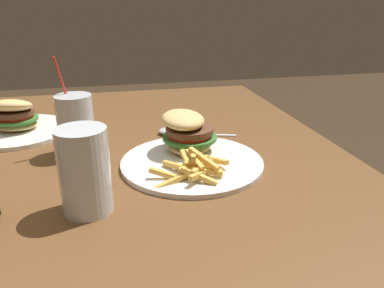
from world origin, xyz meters
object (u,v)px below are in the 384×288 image
beer_glass (85,173)px  meal_plate_near (190,147)px  juice_glass (76,127)px  spoon (174,131)px  meal_plate_far (16,123)px

beer_glass → meal_plate_near: bearing=-51.7°
juice_glass → beer_glass: bearing=-173.1°
meal_plate_near → spoon: size_ratio=1.51×
beer_glass → juice_glass: size_ratio=0.66×
meal_plate_near → juice_glass: size_ratio=1.38×
spoon → meal_plate_far: bearing=3.9°
beer_glass → juice_glass: bearing=6.9°
meal_plate_near → meal_plate_far: size_ratio=1.11×
spoon → meal_plate_far: (0.10, 0.39, 0.02)m
juice_glass → meal_plate_far: bearing=43.5°
meal_plate_near → spoon: 0.17m
spoon → meal_plate_far: size_ratio=0.74×
beer_glass → spoon: bearing=-31.2°
juice_glass → meal_plate_far: 0.24m
juice_glass → meal_plate_far: (0.17, 0.16, -0.03)m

